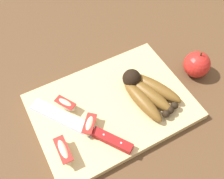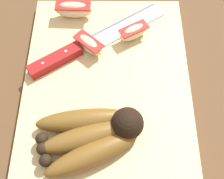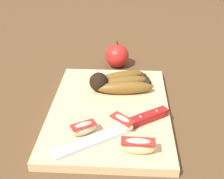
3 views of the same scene
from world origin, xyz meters
name	(u,v)px [view 1 (image 1 of 3)]	position (x,y,z in m)	size (l,w,h in m)	color
ground_plane	(105,108)	(0.00, 0.00, 0.00)	(6.00, 6.00, 0.00)	brown
cutting_board	(112,107)	(0.02, -0.01, 0.01)	(0.40, 0.28, 0.02)	#DBBC84
banana_bunch	(147,92)	(0.11, -0.03, 0.04)	(0.13, 0.17, 0.05)	black
chefs_knife	(94,132)	(-0.06, -0.06, 0.03)	(0.18, 0.25, 0.02)	silver
apple_wedge_near	(90,125)	(-0.06, -0.04, 0.04)	(0.06, 0.06, 0.03)	beige
apple_wedge_middle	(66,104)	(-0.09, 0.04, 0.04)	(0.05, 0.06, 0.03)	beige
apple_wedge_far	(64,151)	(-0.14, -0.08, 0.04)	(0.03, 0.07, 0.04)	beige
whole_apple	(197,64)	(0.28, -0.02, 0.04)	(0.07, 0.07, 0.09)	red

